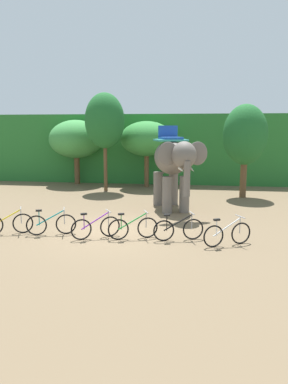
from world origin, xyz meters
TOP-DOWN VIEW (x-y plane):
  - ground_plane at (0.00, 0.00)m, footprint 80.00×80.00m
  - foliage_hedge at (0.00, 14.70)m, footprint 36.00×6.00m
  - tree_left at (-4.88, 11.08)m, footprint 3.49×3.49m
  - tree_center_right at (-2.33, 8.60)m, footprint 2.27×2.27m
  - tree_center_left at (-0.17, 10.50)m, footprint 3.27×3.27m
  - tree_right at (5.42, 7.71)m, footprint 2.30×2.30m
  - elephant at (1.93, 3.97)m, footprint 2.77×4.22m
  - bike_yellow at (-3.46, -0.86)m, footprint 1.58×0.80m
  - bike_teal at (-1.94, -0.70)m, footprint 1.64×0.68m
  - bike_purple at (-0.29, -0.89)m, footprint 1.48×0.95m
  - bike_green at (0.96, -0.78)m, footprint 1.60×0.77m
  - bike_black at (2.48, -0.73)m, footprint 1.63×0.70m
  - bike_white at (4.04, -1.07)m, footprint 1.53×0.88m

SIDE VIEW (x-z plane):
  - ground_plane at x=0.00m, z-range 0.00..0.00m
  - bike_yellow at x=-3.46m, z-range -0.07..0.85m
  - bike_teal at x=-1.94m, z-range -0.07..0.85m
  - bike_purple at x=-0.29m, z-range -0.07..0.85m
  - bike_green at x=0.96m, z-range -0.07..0.85m
  - bike_black at x=2.48m, z-range -0.07..0.85m
  - bike_white at x=4.04m, z-range -0.07..0.85m
  - elephant at x=1.93m, z-range 0.31..4.09m
  - foliage_hedge at x=0.00m, z-range 0.00..4.56m
  - tree_left at x=-4.88m, z-range 0.84..5.02m
  - tree_center_left at x=-0.17m, z-range 0.96..5.04m
  - tree_right at x=5.42m, z-range 0.84..5.74m
  - tree_center_right at x=-2.33m, z-range 1.23..6.88m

